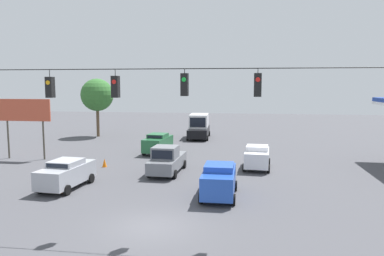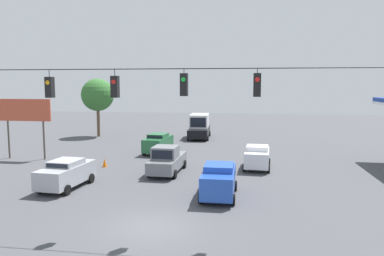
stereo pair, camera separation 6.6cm
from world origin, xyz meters
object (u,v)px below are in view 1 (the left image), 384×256
Objects in this scene: sedan_silver_parked_shoulder at (66,173)px; pickup_truck_grey_withflow_mid at (167,160)px; overhead_signal_span at (150,118)px; traffic_cone_second at (77,178)px; sedan_blue_crossing_near at (219,180)px; roadside_billboard at (25,114)px; traffic_cone_fourth at (105,163)px; sedan_green_withflow_far at (158,143)px; box_truck_black_withflow_deep at (199,126)px; traffic_cone_nearest at (62,187)px; traffic_cone_third at (91,170)px; sedan_white_oncoming_far at (257,157)px; tree_horizon_left at (97,95)px.

sedan_silver_parked_shoulder is 0.87× the size of pickup_truck_grey_withflow_mid.
overhead_signal_span is 35.05× the size of traffic_cone_second.
overhead_signal_span is 7.22m from sedan_blue_crossing_near.
sedan_blue_crossing_near is 20.35m from roadside_billboard.
sedan_green_withflow_far is at bearing -113.43° from traffic_cone_fourth.
box_truck_black_withflow_deep reaches higher than traffic_cone_nearest.
sedan_blue_crossing_near reaches higher than sedan_silver_parked_shoulder.
traffic_cone_second is (-0.05, -1.32, -0.62)m from sedan_silver_parked_shoulder.
pickup_truck_grey_withflow_mid is 8.08m from traffic_cone_nearest.
box_truck_black_withflow_deep reaches higher than pickup_truck_grey_withflow_mid.
sedan_green_withflow_far is (2.61, 10.95, -0.46)m from box_truck_black_withflow_deep.
traffic_cone_fourth is (-0.02, -2.55, 0.00)m from traffic_cone_third.
traffic_cone_fourth is (12.23, 1.18, -0.62)m from sedan_white_oncoming_far.
roadside_billboard is at bearing -46.14° from sedan_silver_parked_shoulder.
traffic_cone_nearest is at bearing 107.44° from tree_horizon_left.
sedan_blue_crossing_near is 6.48× the size of traffic_cone_second.
sedan_silver_parked_shoulder is 12.12m from roadside_billboard.
sedan_white_oncoming_far is at bearing -145.28° from traffic_cone_nearest.
sedan_white_oncoming_far is at bearing -160.03° from pickup_truck_grey_withflow_mid.
sedan_white_oncoming_far is at bearing 141.25° from tree_horizon_left.
box_truck_black_withflow_deep is 1.19× the size of roadside_billboard.
traffic_cone_third is 0.09× the size of tree_horizon_left.
sedan_silver_parked_shoulder is 0.73× the size of box_truck_black_withflow_deep.
pickup_truck_grey_withflow_mid is 7.80× the size of traffic_cone_fourth.
roadside_billboard is at bearing 87.54° from tree_horizon_left.
traffic_cone_second is at bearing 89.48° from traffic_cone_fourth.
overhead_signal_span is at bearing 116.73° from tree_horizon_left.
traffic_cone_fourth is at bearing -90.52° from traffic_cone_second.
traffic_cone_nearest and traffic_cone_third have the same top height.
sedan_white_oncoming_far is 5.76× the size of traffic_cone_third.
sedan_green_withflow_far reaches higher than traffic_cone_nearest.
box_truck_black_withflow_deep is 1.44× the size of sedan_blue_crossing_near.
sedan_white_oncoming_far is 25.78m from tree_horizon_left.
sedan_white_oncoming_far is at bearing -163.08° from traffic_cone_third.
sedan_white_oncoming_far is 0.62× the size of box_truck_black_withflow_deep.
sedan_silver_parked_shoulder is (12.33, 7.43, -0.00)m from sedan_white_oncoming_far.
overhead_signal_span is at bearing 141.30° from sedan_silver_parked_shoulder.
sedan_green_withflow_far is 15.42m from tree_horizon_left.
tree_horizon_left is (-0.64, -14.88, 1.27)m from roadside_billboard.
overhead_signal_span reaches higher than sedan_silver_parked_shoulder.
box_truck_black_withflow_deep reaches higher than sedan_blue_crossing_near.
sedan_silver_parked_shoulder is at bearing -80.87° from traffic_cone_nearest.
overhead_signal_span reaches higher than sedan_green_withflow_far.
tree_horizon_left is (7.54, -22.01, 4.98)m from traffic_cone_second.
traffic_cone_second is (0.11, -2.33, 0.00)m from traffic_cone_nearest.
roadside_billboard is at bearing -15.00° from traffic_cone_fourth.
sedan_silver_parked_shoulder is at bearing 133.86° from roadside_billboard.
sedan_silver_parked_shoulder is 1.46m from traffic_cone_second.
traffic_cone_fourth is 9.28m from roadside_billboard.
traffic_cone_third is (-0.08, -3.70, -0.62)m from sedan_silver_parked_shoulder.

